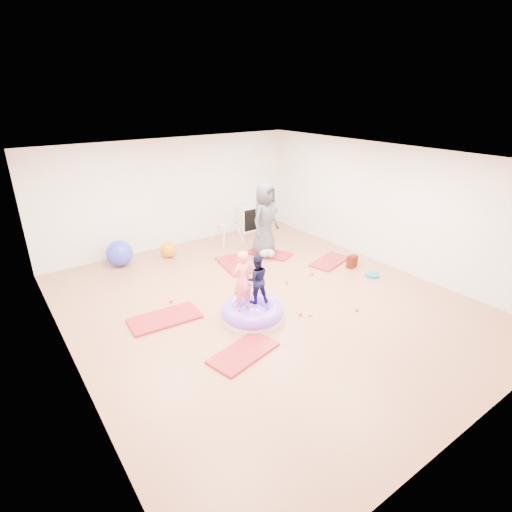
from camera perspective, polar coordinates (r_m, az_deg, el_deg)
room at (r=7.34m, az=1.37°, el=2.87°), size 7.01×8.01×2.81m
gym_mat_front_left at (r=6.52m, az=-1.80°, el=-13.65°), size 1.24×0.81×0.05m
gym_mat_mid_left at (r=7.56m, az=-12.89°, el=-8.68°), size 1.31×0.72×0.05m
gym_mat_center_back at (r=9.53m, az=-2.98°, el=-1.27°), size 0.77×1.25×0.05m
gym_mat_right at (r=9.87m, az=10.48°, el=-0.76°), size 1.21×0.83×0.05m
gym_mat_rear_right at (r=10.18m, az=1.91°, el=0.36°), size 0.95×1.21×0.05m
inflatable_cushion at (r=7.33m, az=-0.50°, el=-8.09°), size 1.13×1.13×0.36m
child_pink at (r=6.88m, az=-2.02°, el=-3.20°), size 0.44×0.32×1.12m
child_navy at (r=7.15m, az=0.07°, el=-3.00°), size 0.55×0.49×0.92m
adult_caregiver at (r=9.82m, az=1.28°, el=5.25°), size 1.02×0.82×1.80m
infant at (r=9.87m, az=1.66°, el=0.51°), size 0.39×0.40×0.23m
ball_pit_balls at (r=8.18m, az=3.17°, el=-5.46°), size 3.21×2.44×0.07m
exercise_ball_blue at (r=9.97m, az=-18.90°, el=0.37°), size 0.62×0.62×0.62m
exercise_ball_orange at (r=10.17m, az=-12.40°, el=0.89°), size 0.41×0.41×0.41m
infant_play_gym at (r=10.86m, az=-4.10°, el=3.66°), size 0.71×0.67×0.54m
cube_shelf at (r=11.85m, az=-0.83°, el=5.43°), size 0.75×0.37×0.75m
balance_disc at (r=9.36m, az=16.25°, el=-2.59°), size 0.32×0.32×0.07m
backpack at (r=9.66m, az=13.57°, el=-0.80°), size 0.27×0.19×0.29m
yellow_toy at (r=7.18m, az=0.46°, el=-9.96°), size 0.21×0.21×0.03m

